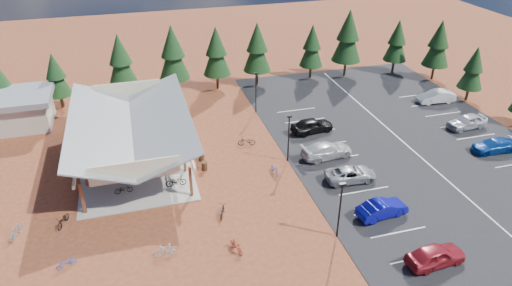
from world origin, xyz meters
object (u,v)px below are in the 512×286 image
Objects in this scene: lamp_post_1 at (289,135)px; car_1 at (382,209)px; bike_10 at (66,263)px; car_2 at (351,174)px; bike_1 at (116,172)px; bike_6 at (156,132)px; bike_13 at (166,250)px; bike_0 at (124,189)px; car_7 at (494,145)px; bike_9 at (16,231)px; car_4 at (312,125)px; bike_pavilion at (131,124)px; lamp_post_2 at (256,90)px; car_9 at (436,97)px; bike_4 at (176,181)px; bike_8 at (63,220)px; outbuilding at (4,111)px; bike_14 at (275,169)px; bike_2 at (121,150)px; car_3 at (327,150)px; car_0 at (436,255)px; bike_16 at (247,141)px; trash_bin_1 at (201,157)px; bike_12 at (222,211)px; car_8 at (467,121)px; bike_3 at (103,125)px; bike_11 at (236,246)px; trash_bin_0 at (204,166)px; bike_7 at (162,129)px; lamp_post_0 at (340,206)px; bike_5 at (152,171)px.

car_1 is at bearing -66.21° from lamp_post_1.
car_2 reaches higher than bike_10.
bike_1 reaches higher than bike_6.
car_1 is (18.13, -0.20, 0.25)m from bike_13.
car_7 is (37.83, -2.78, 0.21)m from bike_0.
bike_9 is (-24.78, -5.06, -2.43)m from lamp_post_1.
bike_0 is at bearing 100.55° from car_4.
lamp_post_2 reaches higher than bike_pavilion.
car_9 reaches higher than bike_10.
bike_4 is 0.40× the size of car_7.
car_9 reaches higher than bike_13.
bike_8 is 0.38× the size of car_4.
bike_4 is 0.42× the size of car_1.
bike_14 is at bearing -33.58° from outbuilding.
car_3 reaches higher than bike_2.
car_0 is at bearing -2.86° from bike_8.
bike_1 is at bearing -67.63° from bike_16.
bike_12 is at bearing -89.02° from trash_bin_1.
bike_pavilion is 17.89m from outbuilding.
bike_10 is 25.37m from car_1.
car_3 is 1.14× the size of car_8.
outbuilding is at bearing 170.98° from bike_10.
outbuilding is at bearing 61.32° from car_2.
bike_13 is at bearing -165.55° from bike_3.
bike_9 is at bearing 161.71° from bike_3.
bike_2 is 0.96× the size of bike_11.
bike_6 is 15.07m from bike_14.
bike_9 is 30.03m from car_1.
car_9 is (31.63, 5.91, 0.39)m from trash_bin_1.
trash_bin_0 is at bearing -36.95° from outbuilding.
car_1 is at bearing 178.32° from car_3.
trash_bin_1 is at bearing 143.32° from bike_14.
car_7 is at bearing -11.02° from lamp_post_1.
bike_8 is at bearing 153.04° from bike_6.
bike_16 reaches higher than bike_12.
bike_pavilion reaches higher than bike_7.
bike_13 reaches higher than bike_8.
car_1 reaches higher than car_7.
bike_1 is (-16.90, -10.36, -2.43)m from lamp_post_2.
bike_4 is at bearing -45.18° from outbuilding.
lamp_post_1 is at bearing -112.16° from bike_7.
bike_0 is 21.19m from car_2.
car_2 is (29.33, 0.00, 0.18)m from bike_9.
outbuilding is 2.26× the size of car_9.
car_7 is (30.03, -4.78, 0.29)m from trash_bin_0.
car_4 reaches higher than bike_1.
bike_10 is (-12.13, -10.28, -0.05)m from trash_bin_0.
bike_13 is at bearing 179.63° from bike_2.
bike_12 is (-8.33, -6.94, -2.51)m from lamp_post_1.
lamp_post_0 reaches higher than bike_5.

